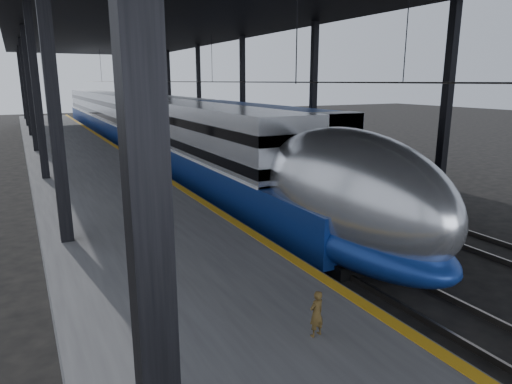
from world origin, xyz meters
TOP-DOWN VIEW (x-y plane):
  - ground at (0.00, 0.00)m, footprint 160.00×160.00m
  - platform at (-3.50, 20.00)m, footprint 6.00×80.00m
  - yellow_strip at (-0.70, 20.00)m, footprint 0.30×80.00m
  - rails at (4.50, 20.00)m, footprint 6.52×80.00m
  - canopy at (1.90, 20.00)m, footprint 18.00×75.00m
  - tgv_train at (2.00, 29.46)m, footprint 3.03×65.20m
  - second_train at (7.00, 36.18)m, footprint 2.94×56.05m
  - child at (-2.28, -2.63)m, footprint 0.36×0.27m

SIDE VIEW (x-z plane):
  - ground at x=0.00m, z-range 0.00..0.00m
  - rails at x=4.50m, z-range 0.00..0.16m
  - platform at x=-3.50m, z-range 0.00..1.00m
  - yellow_strip at x=-0.70m, z-range 1.00..1.01m
  - child at x=-2.28m, z-range 1.00..1.88m
  - tgv_train at x=2.00m, z-range -0.14..4.21m
  - second_train at x=7.00m, z-range 0.03..4.08m
  - canopy at x=1.90m, z-range 4.38..13.85m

